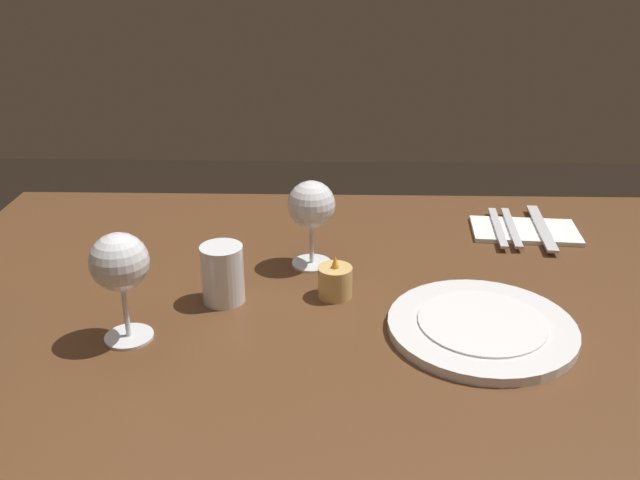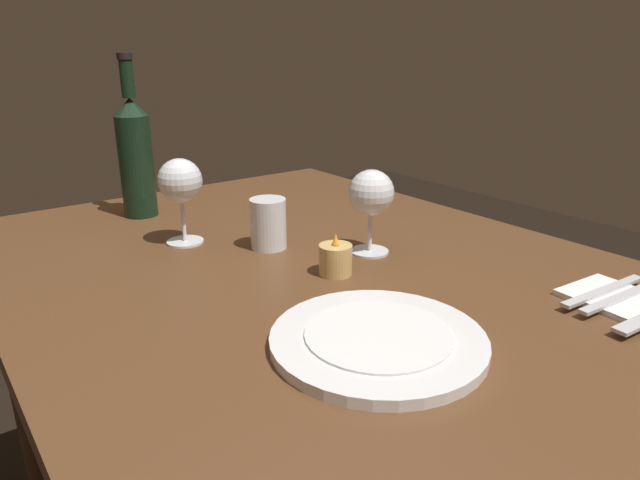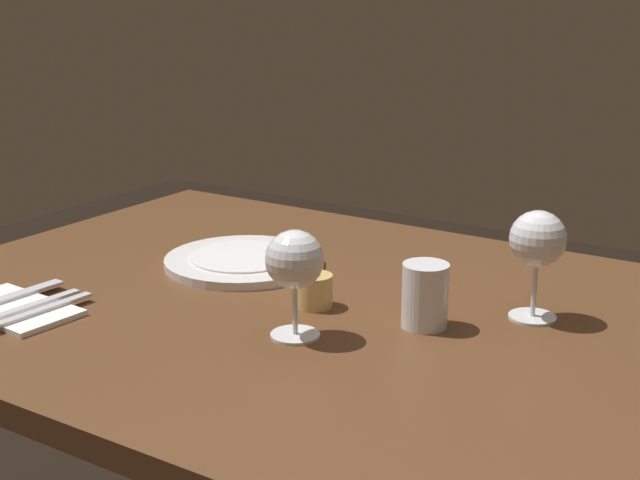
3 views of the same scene
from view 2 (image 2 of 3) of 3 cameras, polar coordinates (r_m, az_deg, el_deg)
name	(u,v)px [view 2 (image 2 of 3)]	position (r m, az deg, el deg)	size (l,w,h in m)	color
dining_table	(324,324)	(0.92, 0.38, -8.54)	(1.30, 0.90, 0.74)	#56351E
wine_glass_left	(371,195)	(0.94, 5.25, 4.60)	(0.08, 0.08, 0.15)	white
wine_glass_right	(180,183)	(1.01, -14.09, 5.65)	(0.08, 0.08, 0.15)	white
wine_bottle	(135,154)	(1.21, -18.36, 8.30)	(0.07, 0.07, 0.33)	black
water_tumbler	(268,226)	(0.98, -5.31, 1.45)	(0.06, 0.06, 0.09)	white
votive_candle	(335,260)	(0.87, 1.59, -2.10)	(0.05, 0.05, 0.07)	#DBB266
dinner_plate	(378,340)	(0.68, 5.94, -10.10)	(0.26, 0.26, 0.02)	white
folded_napkin	(639,307)	(0.87, 29.84, -6.00)	(0.20, 0.12, 0.01)	white
fork_inner	(621,297)	(0.88, 28.44, -5.13)	(0.03, 0.18, 0.00)	silver
fork_outer	(604,291)	(0.89, 27.00, -4.65)	(0.03, 0.18, 0.00)	silver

